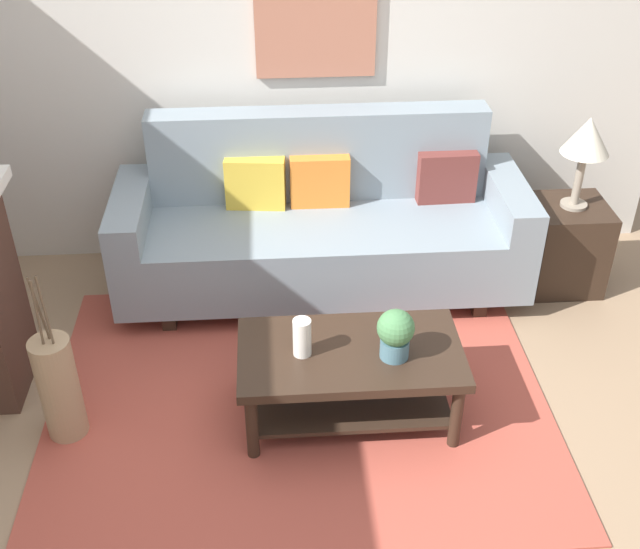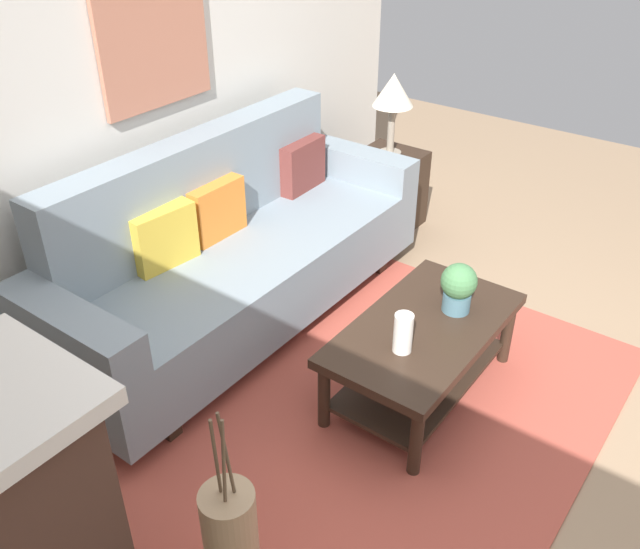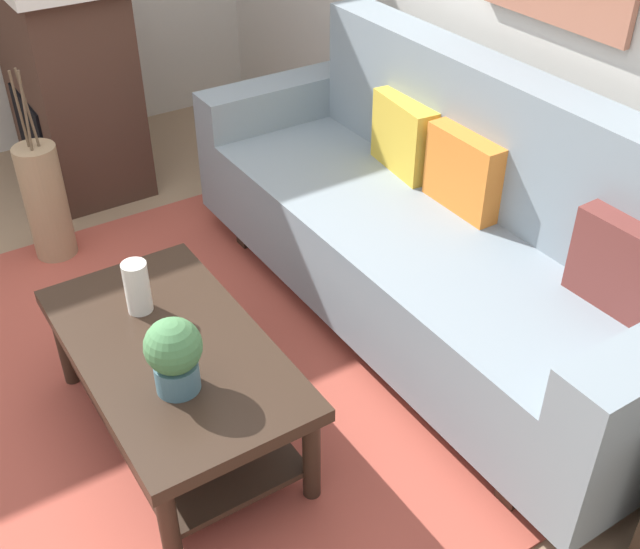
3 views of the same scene
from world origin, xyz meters
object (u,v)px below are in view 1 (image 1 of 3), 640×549
Objects in this scene: coffee_table at (350,368)px; table_lamp at (587,140)px; side_table at (565,245)px; floor_vase at (59,389)px; throw_pillow_maroon at (447,177)px; tabletop_vase at (302,337)px; throw_pillow_mustard at (255,183)px; throw_pillow_orange at (320,181)px; potted_plant_tabletop at (395,333)px; framed_painting at (316,19)px; couch at (321,226)px.

table_lamp is (1.47, 1.11, 0.68)m from coffee_table.
side_table is 0.98× the size of table_lamp.
throw_pillow_maroon is at bearing 32.09° from floor_vase.
floor_vase is at bearing -179.35° from tabletop_vase.
throw_pillow_maroon is 0.63× the size of table_lamp.
throw_pillow_maroon is (1.17, 0.00, 0.00)m from throw_pillow_mustard.
potted_plant_tabletop is (0.26, -1.38, -0.11)m from throw_pillow_orange.
tabletop_vase is 0.35× the size of side_table.
coffee_table is at bearing -87.57° from throw_pillow_orange.
throw_pillow_mustard is at bearing 173.84° from table_lamp.
coffee_table is (-0.73, -1.32, -0.37)m from throw_pillow_maroon.
throw_pillow_orange reaches higher than floor_vase.
potted_plant_tabletop is at bearing -110.71° from throw_pillow_maroon.
throw_pillow_orange is 0.94m from framed_painting.
side_table is 2.07m from framed_painting.
throw_pillow_mustard is at bearing 173.84° from side_table.
potted_plant_tabletop is at bearing -79.36° from throw_pillow_orange.
throw_pillow_mustard is 0.64× the size of side_table.
tabletop_vase reaches higher than coffee_table.
couch is 12.40× the size of tabletop_vase.
throw_pillow_orange is at bearing 92.43° from coffee_table.
framed_painting is (1.36, 1.68, 1.27)m from floor_vase.
framed_painting is (-0.06, 1.66, 1.24)m from coffee_table.
table_lamp is at bearing -6.16° from throw_pillow_mustard.
side_table is (1.27, 1.17, -0.29)m from potted_plant_tabletop.
tabletop_vase is (-0.96, -1.33, -0.15)m from throw_pillow_maroon.
framed_painting reaches higher than throw_pillow_maroon.
potted_plant_tabletop is at bearing -137.23° from table_lamp.
floor_vase is (-1.42, -0.02, -0.03)m from coffee_table.
framed_painting is at bearing 156.43° from throw_pillow_maroon.
throw_pillow_mustard is at bearing 108.69° from coffee_table.
side_table is at bearing 0.00° from table_lamp.
table_lamp is at bearing 21.46° from floor_vase.
potted_plant_tabletop reaches higher than coffee_table.
throw_pillow_mustard is 1.44m from coffee_table.
throw_pillow_maroon is 0.84m from table_lamp.
couch is at bearing -170.97° from throw_pillow_maroon.
side_table is (1.53, -0.21, -0.40)m from throw_pillow_orange.
throw_pillow_orange is 0.63× the size of table_lamp.
tabletop_vase is at bearing -98.49° from couch.
throw_pillow_mustard is 1.53m from potted_plant_tabletop.
throw_pillow_orange is at bearing -90.00° from framed_painting.
framed_painting is at bearing 51.07° from floor_vase.
couch is 1.83m from floor_vase.
coffee_table is 1.54× the size of framed_painting.
tabletop_vase is 0.28× the size of framed_painting.
throw_pillow_orange is at bearing 172.28° from table_lamp.
throw_pillow_mustard is at bearing 162.37° from couch.
tabletop_vase is at bearing -80.99° from throw_pillow_mustard.
throw_pillow_maroon is 0.50× the size of framed_painting.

